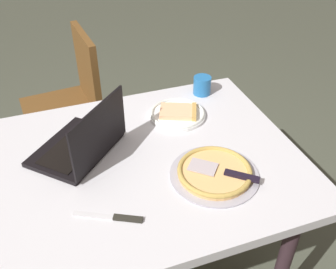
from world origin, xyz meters
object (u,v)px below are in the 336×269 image
object	(u,v)px
dining_table	(151,173)
table_knife	(115,217)
pizza_tray	(215,172)
drink_cup	(202,85)
chair_near	(72,99)
laptop	(83,143)
pizza_plate	(178,113)

from	to	relation	value
dining_table	table_knife	bearing A→B (deg)	-128.53
dining_table	pizza_tray	xyz separation A→B (m)	(0.19, -0.17, 0.09)
drink_cup	chair_near	distance (m)	0.81
dining_table	laptop	bearing A→B (deg)	153.70
dining_table	pizza_plate	distance (m)	0.31
dining_table	chair_near	xyz separation A→B (m)	(-0.20, 0.89, -0.14)
dining_table	laptop	distance (m)	0.28
dining_table	table_knife	world-z (taller)	table_knife
laptop	pizza_tray	world-z (taller)	laptop
laptop	pizza_tray	size ratio (longest dim) A/B	1.28
dining_table	chair_near	distance (m)	0.92
dining_table	pizza_tray	bearing A→B (deg)	-41.84
laptop	drink_cup	size ratio (longest dim) A/B	4.76
dining_table	laptop	size ratio (longest dim) A/B	2.74
pizza_tray	drink_cup	xyz separation A→B (m)	(0.18, 0.53, 0.03)
pizza_tray	pizza_plate	bearing A→B (deg)	88.59
laptop	chair_near	distance (m)	0.82
pizza_plate	chair_near	bearing A→B (deg)	120.58
dining_table	pizza_tray	size ratio (longest dim) A/B	3.51
table_knife	drink_cup	world-z (taller)	drink_cup
pizza_tray	chair_near	size ratio (longest dim) A/B	0.36
chair_near	laptop	bearing A→B (deg)	-92.25
laptop	table_knife	size ratio (longest dim) A/B	1.95
pizza_plate	drink_cup	xyz separation A→B (m)	(0.17, 0.14, 0.03)
dining_table	chair_near	bearing A→B (deg)	102.49
table_knife	chair_near	xyz separation A→B (m)	(-0.01, 1.13, -0.22)
pizza_tray	table_knife	bearing A→B (deg)	-169.01
pizza_plate	drink_cup	bearing A→B (deg)	39.16
pizza_tray	laptop	bearing A→B (deg)	145.98
pizza_plate	chair_near	size ratio (longest dim) A/B	0.27
pizza_plate	table_knife	size ratio (longest dim) A/B	1.16
laptop	table_knife	xyz separation A→B (m)	(0.04, -0.35, -0.04)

